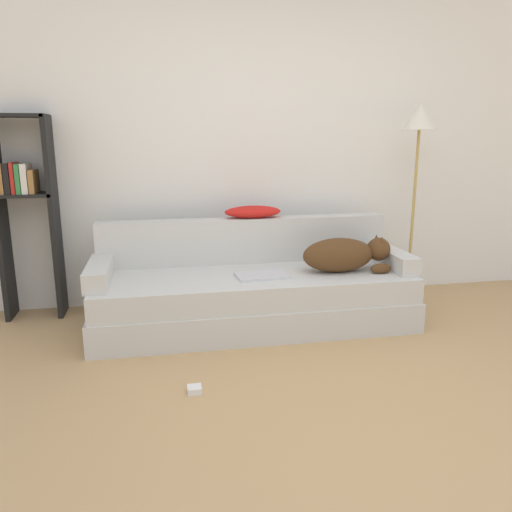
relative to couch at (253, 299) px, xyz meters
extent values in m
plane|color=tan|center=(0.19, -1.55, -0.19)|extent=(20.00, 20.00, 0.00)
cube|color=white|center=(0.19, 0.70, 1.16)|extent=(7.80, 0.06, 2.70)
cube|color=silver|center=(0.00, 0.00, -0.09)|extent=(2.29, 0.85, 0.22)
cube|color=silver|center=(0.00, -0.01, 0.11)|extent=(2.25, 0.81, 0.18)
cube|color=silver|center=(0.00, 0.35, 0.37)|extent=(2.25, 0.15, 0.35)
cube|color=silver|center=(-1.07, -0.01, 0.26)|extent=(0.15, 0.66, 0.13)
cube|color=silver|center=(1.07, -0.01, 0.26)|extent=(0.15, 0.66, 0.13)
ellipsoid|color=#513319|center=(0.61, -0.07, 0.32)|extent=(0.53, 0.25, 0.25)
sphere|color=#513319|center=(0.93, -0.07, 0.35)|extent=(0.17, 0.17, 0.17)
cone|color=#513319|center=(0.93, -0.12, 0.42)|extent=(0.06, 0.06, 0.08)
cone|color=#513319|center=(0.93, -0.03, 0.42)|extent=(0.06, 0.06, 0.08)
ellipsoid|color=#513319|center=(0.90, -0.19, 0.24)|extent=(0.16, 0.06, 0.07)
cube|color=silver|center=(0.04, -0.10, 0.21)|extent=(0.37, 0.25, 0.02)
ellipsoid|color=red|center=(0.07, 0.37, 0.59)|extent=(0.44, 0.20, 0.09)
cube|color=black|center=(-1.80, 0.52, 0.56)|extent=(0.04, 0.26, 1.51)
cube|color=black|center=(-1.43, 0.52, 0.56)|extent=(0.04, 0.26, 1.51)
cube|color=black|center=(-1.61, 0.52, 1.31)|extent=(0.39, 0.26, 0.02)
cube|color=black|center=(-1.61, 0.52, 0.75)|extent=(0.39, 0.26, 0.02)
cube|color=olive|center=(-1.75, 0.51, 0.87)|extent=(0.04, 0.20, 0.22)
cube|color=black|center=(-1.71, 0.51, 0.87)|extent=(0.04, 0.20, 0.22)
cube|color=red|center=(-1.67, 0.51, 0.87)|extent=(0.03, 0.20, 0.23)
cube|color=#337F42|center=(-1.63, 0.51, 0.86)|extent=(0.03, 0.20, 0.21)
cube|color=silver|center=(-1.59, 0.51, 0.87)|extent=(0.04, 0.20, 0.22)
cube|color=olive|center=(-1.54, 0.51, 0.84)|extent=(0.04, 0.20, 0.17)
cylinder|color=tan|center=(1.39, 0.30, -0.18)|extent=(0.23, 0.23, 0.02)
cylinder|color=tan|center=(1.39, 0.30, 0.52)|extent=(0.02, 0.02, 1.38)
cone|color=silver|center=(1.39, 0.30, 1.31)|extent=(0.27, 0.27, 0.20)
cube|color=white|center=(-0.51, -0.94, -0.18)|extent=(0.08, 0.08, 0.03)
camera|label=1|loc=(-0.66, -3.42, 1.15)|focal=35.00mm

